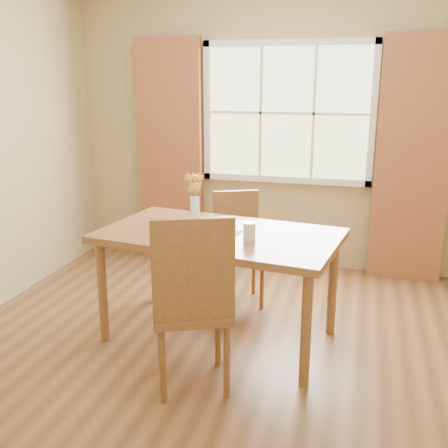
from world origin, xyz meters
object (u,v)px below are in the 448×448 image
water_glass (249,232)px  dining_table (219,244)px  chair_far (238,242)px  croissant_sandwich (200,226)px  flower_vase (195,192)px  chair_near (192,298)px

water_glass → dining_table: bearing=150.8°
chair_far → water_glass: size_ratio=7.39×
dining_table → croissant_sandwich: bearing=-119.6°
croissant_sandwich → flower_vase: size_ratio=0.51×
chair_near → chair_far: 1.41m
chair_near → water_glass: bearing=46.5°
dining_table → flower_vase: bearing=142.6°
flower_vase → dining_table: bearing=-45.6°
dining_table → chair_near: size_ratio=1.57×
chair_far → croissant_sandwich: bearing=-119.0°
croissant_sandwich → water_glass: 0.34m
chair_far → dining_table: bearing=-111.7°
chair_near → dining_table: bearing=69.3°
chair_far → croissant_sandwich: 0.90m
chair_near → croissant_sandwich: (-0.14, 0.58, 0.26)m
water_glass → chair_far: bearing=108.4°
dining_table → water_glass: water_glass is taller
chair_far → chair_near: bearing=-111.5°
croissant_sandwich → water_glass: (0.34, -0.01, -0.01)m
dining_table → water_glass: bearing=-21.1°
chair_near → croissant_sandwich: size_ratio=6.11×
chair_near → chair_far: size_ratio=1.20×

